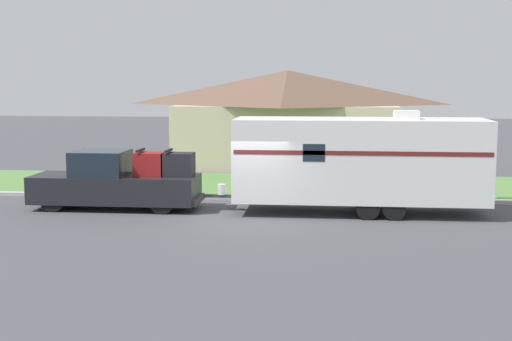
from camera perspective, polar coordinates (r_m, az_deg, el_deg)
ground_plane at (r=22.86m, az=-0.58°, el=-3.96°), size 120.00×120.00×0.00m
curb_strip at (r=26.51m, az=0.34°, el=-2.22°), size 80.00×0.30×0.14m
lawn_strip at (r=30.11m, az=1.01°, el=-1.17°), size 80.00×7.00×0.03m
house_across_street at (r=37.05m, az=2.53°, el=4.36°), size 11.82×7.48×4.90m
pickup_truck at (r=25.11m, az=-11.04°, el=-0.93°), size 5.85×1.94×2.09m
travel_trailer at (r=23.93m, az=8.30°, el=0.85°), size 9.40×2.49×3.45m
mailbox at (r=27.59m, az=17.84°, el=-0.14°), size 0.48×0.20×1.38m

